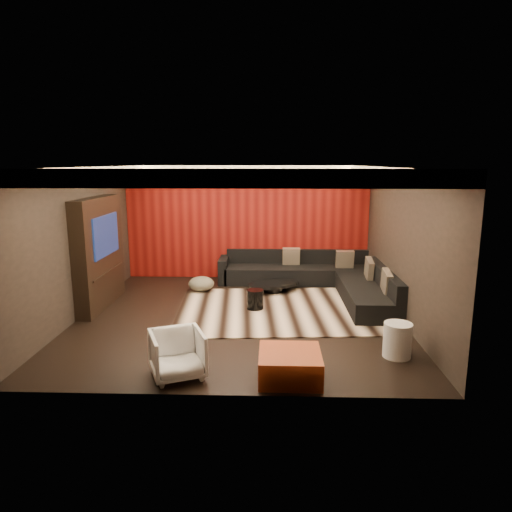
{
  "coord_description": "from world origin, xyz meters",
  "views": [
    {
      "loc": [
        0.59,
        -8.25,
        2.88
      ],
      "look_at": [
        0.3,
        0.6,
        1.05
      ],
      "focal_mm": 32.0,
      "sensor_mm": 36.0,
      "label": 1
    }
  ],
  "objects_px": {
    "coffee_table": "(274,287)",
    "drum_stool": "(255,299)",
    "orange_ottoman": "(290,365)",
    "sectional_sofa": "(321,279)",
    "armchair": "(177,354)",
    "white_side_table": "(397,340)"
  },
  "relations": [
    {
      "from": "coffee_table",
      "to": "white_side_table",
      "type": "xyz_separation_m",
      "value": [
        1.84,
        -3.41,
        0.14
      ]
    },
    {
      "from": "drum_stool",
      "to": "white_side_table",
      "type": "relative_size",
      "value": 0.74
    },
    {
      "from": "drum_stool",
      "to": "sectional_sofa",
      "type": "relative_size",
      "value": 0.11
    },
    {
      "from": "white_side_table",
      "to": "orange_ottoman",
      "type": "xyz_separation_m",
      "value": [
        -1.64,
        -0.75,
        -0.08
      ]
    },
    {
      "from": "drum_stool",
      "to": "orange_ottoman",
      "type": "height_order",
      "value": "drum_stool"
    },
    {
      "from": "orange_ottoman",
      "to": "armchair",
      "type": "xyz_separation_m",
      "value": [
        -1.53,
        0.0,
        0.14
      ]
    },
    {
      "from": "orange_ottoman",
      "to": "armchair",
      "type": "bearing_deg",
      "value": 180.0
    },
    {
      "from": "coffee_table",
      "to": "drum_stool",
      "type": "relative_size",
      "value": 3.15
    },
    {
      "from": "drum_stool",
      "to": "armchair",
      "type": "distance_m",
      "value": 3.06
    },
    {
      "from": "drum_stool",
      "to": "coffee_table",
      "type": "bearing_deg",
      "value": 73.47
    },
    {
      "from": "drum_stool",
      "to": "white_side_table",
      "type": "distance_m",
      "value": 3.09
    },
    {
      "from": "orange_ottoman",
      "to": "armchair",
      "type": "distance_m",
      "value": 1.53
    },
    {
      "from": "orange_ottoman",
      "to": "sectional_sofa",
      "type": "bearing_deg",
      "value": 78.68
    },
    {
      "from": "drum_stool",
      "to": "white_side_table",
      "type": "xyz_separation_m",
      "value": [
        2.21,
        -2.15,
        0.05
      ]
    },
    {
      "from": "orange_ottoman",
      "to": "sectional_sofa",
      "type": "xyz_separation_m",
      "value": [
        0.87,
        4.36,
        0.08
      ]
    },
    {
      "from": "drum_stool",
      "to": "orange_ottoman",
      "type": "xyz_separation_m",
      "value": [
        0.57,
        -2.9,
        -0.03
      ]
    },
    {
      "from": "coffee_table",
      "to": "orange_ottoman",
      "type": "height_order",
      "value": "orange_ottoman"
    },
    {
      "from": "drum_stool",
      "to": "sectional_sofa",
      "type": "height_order",
      "value": "sectional_sofa"
    },
    {
      "from": "white_side_table",
      "to": "armchair",
      "type": "bearing_deg",
      "value": -166.63
    },
    {
      "from": "coffee_table",
      "to": "orange_ottoman",
      "type": "relative_size",
      "value": 1.46
    },
    {
      "from": "white_side_table",
      "to": "armchair",
      "type": "height_order",
      "value": "armchair"
    },
    {
      "from": "drum_stool",
      "to": "sectional_sofa",
      "type": "distance_m",
      "value": 2.06
    }
  ]
}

